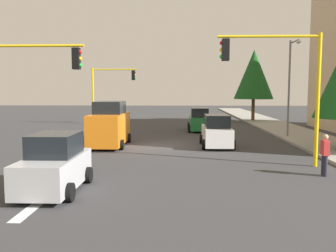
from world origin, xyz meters
TOP-DOWN VIEW (x-y plane):
  - ground_plane at (0.00, 0.00)m, footprint 120.00×120.00m
  - sidewalk_kerb at (-5.00, 10.50)m, footprint 80.00×4.00m
  - lane_arrow_near at (11.51, -3.00)m, footprint 2.40×1.10m
  - traffic_signal_near_left at (6.00, 5.74)m, footprint 0.36×4.59m
  - traffic_signal_near_right at (6.00, -5.69)m, footprint 0.36×4.59m
  - traffic_signal_far_right at (-14.00, -5.70)m, footprint 0.36×4.59m
  - street_lamp_curbside at (-3.61, 9.20)m, footprint 2.15×0.28m
  - tree_roadside_far at (-18.00, 9.50)m, footprint 4.33×4.33m
  - delivery_van_orange at (0.17, -3.05)m, footprint 4.80×2.22m
  - car_silver at (10.35, -2.95)m, footprint 3.72×1.96m
  - car_green at (-8.38, 3.00)m, footprint 4.12×1.93m
  - car_white at (0.31, 3.60)m, footprint 3.94×1.93m
  - pedestrian_crossing at (7.85, 7.18)m, footprint 0.40×0.24m

SIDE VIEW (x-z plane):
  - ground_plane at x=0.00m, z-range 0.00..0.00m
  - lane_arrow_near at x=11.51m, z-range -0.54..0.56m
  - sidewalk_kerb at x=-5.00m, z-range 0.00..0.15m
  - car_silver at x=10.35m, z-range -0.09..1.88m
  - car_white at x=0.31m, z-range -0.09..1.88m
  - car_green at x=-8.38m, z-range -0.09..1.88m
  - pedestrian_crossing at x=7.85m, z-range 0.06..1.76m
  - delivery_van_orange at x=0.17m, z-range -0.11..2.67m
  - traffic_signal_near_right at x=6.00m, z-range 1.17..6.78m
  - traffic_signal_far_right at x=-14.00m, z-range 1.18..6.88m
  - traffic_signal_near_left at x=6.00m, z-range 1.22..7.20m
  - street_lamp_curbside at x=-3.61m, z-range 0.85..7.85m
  - tree_roadside_far at x=-18.00m, z-range 1.24..9.17m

